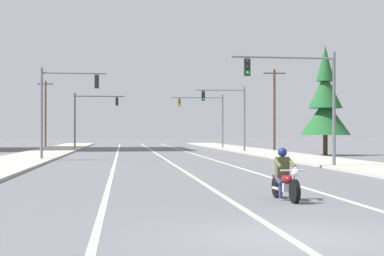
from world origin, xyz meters
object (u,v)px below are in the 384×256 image
(traffic_signal_mid_right, at_px, (231,109))
(utility_pole_left_far, at_px, (45,112))
(motorcycle_with_rider, at_px, (285,179))
(utility_pole_right_far, at_px, (274,108))
(conifer_tree_right_verge_far, at_px, (325,105))
(traffic_signal_near_left, at_px, (60,100))
(traffic_signal_near_right, at_px, (304,90))
(traffic_signal_mid_left, at_px, (90,112))
(traffic_signal_far_right, at_px, (208,112))

(traffic_signal_mid_right, distance_m, utility_pole_left_far, 32.38)
(motorcycle_with_rider, distance_m, utility_pole_right_far, 52.17)
(conifer_tree_right_verge_far, bearing_deg, traffic_signal_near_left, -159.88)
(traffic_signal_near_right, distance_m, utility_pole_left_far, 55.61)
(traffic_signal_mid_left, bearing_deg, conifer_tree_right_verge_far, -45.49)
(traffic_signal_near_left, relative_size, traffic_signal_mid_left, 1.00)
(traffic_signal_near_right, xyz_separation_m, conifer_tree_right_verge_far, (6.86, 17.93, -0.02))
(traffic_signal_mid_right, bearing_deg, motorcycle_with_rider, -97.45)
(traffic_signal_far_right, relative_size, utility_pole_right_far, 0.72)
(utility_pole_right_far, height_order, utility_pole_left_far, utility_pole_right_far)
(motorcycle_with_rider, height_order, traffic_signal_far_right, traffic_signal_far_right)
(utility_pole_left_far, bearing_deg, traffic_signal_near_right, -69.38)
(traffic_signal_mid_left, distance_m, utility_pole_left_far, 15.07)
(motorcycle_with_rider, xyz_separation_m, traffic_signal_mid_left, (-8.13, 54.38, 3.55))
(motorcycle_with_rider, bearing_deg, traffic_signal_near_left, 108.16)
(traffic_signal_near_right, distance_m, conifer_tree_right_verge_far, 19.20)
(utility_pole_left_far, bearing_deg, traffic_signal_near_left, -82.04)
(motorcycle_with_rider, height_order, traffic_signal_mid_right, traffic_signal_mid_right)
(traffic_signal_near_right, height_order, conifer_tree_right_verge_far, conifer_tree_right_verge_far)
(conifer_tree_right_verge_far, bearing_deg, traffic_signal_mid_left, 134.51)
(traffic_signal_near_left, distance_m, utility_pole_left_far, 42.08)
(traffic_signal_mid_right, height_order, traffic_signal_far_right, same)
(traffic_signal_near_right, distance_m, traffic_signal_mid_left, 40.60)
(traffic_signal_near_right, relative_size, traffic_signal_near_left, 1.00)
(traffic_signal_near_right, relative_size, traffic_signal_mid_left, 1.00)
(traffic_signal_mid_left, bearing_deg, traffic_signal_near_right, -70.96)
(traffic_signal_near_right, bearing_deg, utility_pole_right_far, 79.27)
(traffic_signal_far_right, height_order, utility_pole_right_far, utility_pole_right_far)
(traffic_signal_far_right, xyz_separation_m, utility_pole_right_far, (6.54, -5.33, 0.38))
(traffic_signal_near_left, xyz_separation_m, utility_pole_left_far, (-5.83, 41.67, 0.40))
(traffic_signal_near_left, height_order, conifer_tree_right_verge_far, conifer_tree_right_verge_far)
(traffic_signal_far_right, relative_size, conifer_tree_right_verge_far, 0.69)
(traffic_signal_far_right, distance_m, conifer_tree_right_verge_far, 23.12)
(utility_pole_right_far, bearing_deg, traffic_signal_near_right, -100.73)
(traffic_signal_mid_right, bearing_deg, traffic_signal_near_right, -91.01)
(traffic_signal_mid_left, height_order, conifer_tree_right_verge_far, conifer_tree_right_verge_far)
(traffic_signal_far_right, xyz_separation_m, utility_pole_left_far, (-19.62, 12.03, 0.31))
(traffic_signal_mid_right, height_order, traffic_signal_mid_left, same)
(motorcycle_with_rider, distance_m, traffic_signal_far_right, 56.37)
(traffic_signal_mid_right, relative_size, conifer_tree_right_verge_far, 0.69)
(traffic_signal_near_left, bearing_deg, traffic_signal_mid_right, 48.81)
(traffic_signal_mid_left, bearing_deg, utility_pole_left_far, 114.89)
(traffic_signal_mid_right, distance_m, traffic_signal_mid_left, 18.05)
(motorcycle_with_rider, bearing_deg, traffic_signal_near_right, 72.30)
(motorcycle_with_rider, relative_size, utility_pole_left_far, 0.26)
(traffic_signal_near_right, bearing_deg, conifer_tree_right_verge_far, 69.06)
(utility_pole_right_far, xyz_separation_m, conifer_tree_right_verge_far, (0.29, -16.77, -0.42))
(traffic_signal_mid_right, height_order, utility_pole_right_far, utility_pole_right_far)
(conifer_tree_right_verge_far, bearing_deg, traffic_signal_far_right, 107.17)
(utility_pole_right_far, xyz_separation_m, utility_pole_left_far, (-26.16, 17.35, -0.07))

